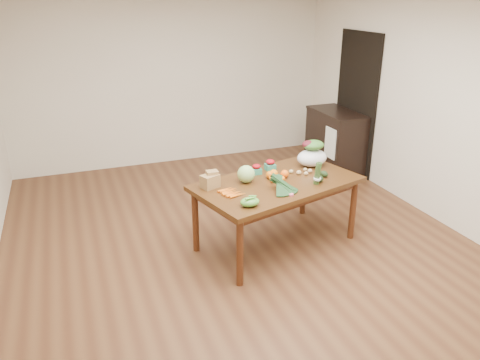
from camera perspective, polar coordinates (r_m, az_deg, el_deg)
name	(u,v)px	position (r m, az deg, el deg)	size (l,w,h in m)	color
floor	(239,244)	(5.26, -0.14, -7.83)	(6.00, 6.00, 0.00)	brown
room_walls	(239,127)	(4.73, -0.16, 6.50)	(5.02, 6.02, 2.70)	silver
dining_table	(276,213)	(5.11, 4.44, -4.07)	(1.73, 0.96, 0.75)	#42270F
doorway_dark	(356,104)	(7.32, 13.94, 9.00)	(0.02, 1.00, 2.10)	black
cabinet	(335,141)	(7.39, 11.51, 4.66)	(0.52, 1.02, 0.94)	black
dish_towel	(330,143)	(7.01, 10.94, 4.44)	(0.02, 0.28, 0.45)	white
paper_bag	(210,180)	(4.77, -3.67, 0.01)	(0.24, 0.20, 0.17)	#A48349
cabbage	(246,174)	(4.89, 0.75, 0.73)	(0.18, 0.18, 0.18)	#A2DB7E
strawberry_basket_a	(256,170)	(5.14, 2.02, 1.23)	(0.10, 0.10, 0.09)	#B90C1A
strawberry_basket_b	(270,166)	(5.26, 3.70, 1.74)	(0.11, 0.11, 0.10)	red
orange_a	(270,175)	(5.01, 3.63, 0.63)	(0.08, 0.08, 0.08)	#E05B0D
orange_b	(274,173)	(5.05, 4.13, 0.80)	(0.09, 0.09, 0.09)	orange
orange_c	(285,174)	(5.05, 5.47, 0.75)	(0.09, 0.09, 0.09)	#FF640F
mandarin_cluster	(278,178)	(4.95, 4.64, 0.30)	(0.18, 0.18, 0.08)	orange
carrots	(232,192)	(4.65, -0.99, -1.48)	(0.22, 0.24, 0.03)	orange
snap_pea_bag	(250,202)	(4.36, 1.21, -2.68)	(0.19, 0.14, 0.08)	#61A036
kale_bunch	(285,185)	(4.66, 5.46, -0.61)	(0.32, 0.40, 0.16)	black
asparagus_bundle	(318,173)	(4.88, 9.44, 0.82)	(0.08, 0.08, 0.25)	#467937
potato_a	(299,172)	(5.16, 7.18, 0.92)	(0.06, 0.05, 0.05)	tan
potato_b	(306,173)	(5.15, 8.06, 0.81)	(0.05, 0.04, 0.04)	#DCB47F
potato_c	(305,170)	(5.27, 7.95, 1.27)	(0.05, 0.04, 0.04)	tan
potato_d	(291,171)	(5.19, 6.25, 1.06)	(0.05, 0.04, 0.04)	#CEC077
potato_e	(310,171)	(5.23, 8.52, 1.11)	(0.05, 0.05, 0.05)	tan
avocado_a	(319,178)	(4.99, 9.55, 0.22)	(0.08, 0.12, 0.08)	black
avocado_b	(324,174)	(5.13, 10.20, 0.73)	(0.07, 0.10, 0.07)	black
salad_bag	(312,155)	(5.40, 8.79, 3.09)	(0.36, 0.27, 0.27)	white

